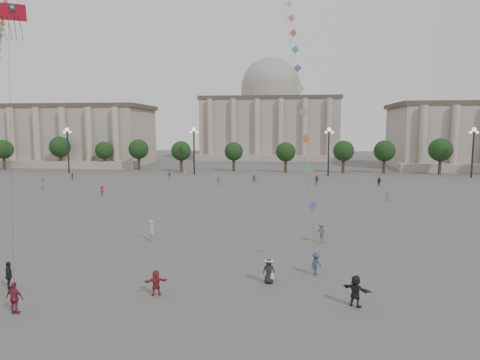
# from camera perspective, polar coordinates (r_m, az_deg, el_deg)

# --- Properties ---
(ground) EXTENTS (360.00, 360.00, 0.00)m
(ground) POSITION_cam_1_polar(r_m,az_deg,el_deg) (27.71, -6.43, -15.05)
(ground) COLOR #514E4C
(ground) RESTS_ON ground
(hall_west) EXTENTS (84.00, 26.22, 17.20)m
(hall_west) POSITION_cam_1_polar(r_m,az_deg,el_deg) (143.79, -28.13, 5.26)
(hall_west) COLOR #A39689
(hall_west) RESTS_ON ground
(hall_central) EXTENTS (48.30, 34.30, 35.50)m
(hall_central) POSITION_cam_1_polar(r_m,az_deg,el_deg) (154.46, 4.07, 8.25)
(hall_central) COLOR #A39689
(hall_central) RESTS_ON ground
(tree_row) EXTENTS (137.12, 5.12, 8.00)m
(tree_row) POSITION_cam_1_polar(r_m,az_deg,el_deg) (103.36, 2.98, 4.08)
(tree_row) COLOR #322319
(tree_row) RESTS_ON ground
(lamp_post_far_west) EXTENTS (2.00, 0.90, 10.65)m
(lamp_post_far_west) POSITION_cam_1_polar(r_m,az_deg,el_deg) (107.81, -21.99, 4.75)
(lamp_post_far_west) COLOR #262628
(lamp_post_far_west) RESTS_ON ground
(lamp_post_mid_west) EXTENTS (2.00, 0.90, 10.65)m
(lamp_post_mid_west) POSITION_cam_1_polar(r_m,az_deg,el_deg) (97.36, -6.16, 5.04)
(lamp_post_mid_west) COLOR #262628
(lamp_post_mid_west) RESTS_ON ground
(lamp_post_mid_east) EXTENTS (2.00, 0.90, 10.65)m
(lamp_post_mid_east) POSITION_cam_1_polar(r_m,az_deg,el_deg) (95.58, 11.77, 4.90)
(lamp_post_mid_east) COLOR #262628
(lamp_post_mid_east) RESTS_ON ground
(lamp_post_far_east) EXTENTS (2.00, 0.90, 10.65)m
(lamp_post_far_east) POSITION_cam_1_polar(r_m,az_deg,el_deg) (102.92, 28.68, 4.34)
(lamp_post_far_east) COLOR #262628
(lamp_post_far_east) RESTS_ON ground
(person_crowd_0) EXTENTS (1.14, 0.63, 1.85)m
(person_crowd_0) POSITION_cam_1_polar(r_m,az_deg,el_deg) (80.02, 10.17, -0.02)
(person_crowd_0) COLOR navy
(person_crowd_0) RESTS_ON ground
(person_crowd_1) EXTENTS (1.06, 1.16, 1.92)m
(person_crowd_1) POSITION_cam_1_polar(r_m,az_deg,el_deg) (81.38, -24.72, -0.41)
(person_crowd_1) COLOR #AFAFAB
(person_crowd_1) RESTS_ON ground
(person_crowd_3) EXTENTS (1.75, 1.43, 1.87)m
(person_crowd_3) POSITION_cam_1_polar(r_m,az_deg,el_deg) (26.55, 15.16, -14.08)
(person_crowd_3) COLOR black
(person_crowd_3) RESTS_ON ground
(person_crowd_4) EXTENTS (1.38, 1.44, 1.64)m
(person_crowd_4) POSITION_cam_1_polar(r_m,az_deg,el_deg) (79.82, -2.93, -0.02)
(person_crowd_4) COLOR #B2B2AE
(person_crowd_4) RESTS_ON ground
(person_crowd_6) EXTENTS (1.43, 1.15, 1.93)m
(person_crowd_6) POSITION_cam_1_polar(r_m,az_deg,el_deg) (39.77, 10.83, -6.89)
(person_crowd_6) COLOR slate
(person_crowd_6) RESTS_ON ground
(person_crowd_7) EXTENTS (1.39, 0.49, 1.48)m
(person_crowd_7) POSITION_cam_1_polar(r_m,az_deg,el_deg) (65.43, 19.10, -1.97)
(person_crowd_7) COLOR silver
(person_crowd_7) RESTS_ON ground
(person_crowd_9) EXTENTS (1.45, 1.28, 1.59)m
(person_crowd_9) POSITION_cam_1_polar(r_m,az_deg,el_deg) (81.85, 18.06, -0.20)
(person_crowd_9) COLOR black
(person_crowd_9) RESTS_ON ground
(person_crowd_10) EXTENTS (0.46, 0.66, 1.70)m
(person_crowd_10) POSITION_cam_1_polar(r_m,az_deg,el_deg) (91.31, -7.31, 0.82)
(person_crowd_10) COLOR #B9B8B4
(person_crowd_10) RESTS_ON ground
(person_crowd_12) EXTENTS (1.47, 0.84, 1.51)m
(person_crowd_12) POSITION_cam_1_polar(r_m,az_deg,el_deg) (82.55, 1.90, 0.17)
(person_crowd_12) COLOR slate
(person_crowd_12) RESTS_ON ground
(person_crowd_13) EXTENTS (0.83, 0.82, 1.93)m
(person_crowd_13) POSITION_cam_1_polar(r_m,az_deg,el_deg) (40.66, -11.65, -6.60)
(person_crowd_13) COLOR beige
(person_crowd_13) RESTS_ON ground
(person_crowd_16) EXTENTS (0.90, 0.44, 1.48)m
(person_crowd_16) POSITION_cam_1_polar(r_m,az_deg,el_deg) (90.29, -9.41, 0.64)
(person_crowd_16) COLOR slate
(person_crowd_16) RESTS_ON ground
(person_crowd_17) EXTENTS (0.79, 1.21, 1.76)m
(person_crowd_17) POSITION_cam_1_polar(r_m,az_deg,el_deg) (68.64, -17.88, -1.41)
(person_crowd_17) COLOR #9E2B41
(person_crowd_17) RESTS_ON ground
(person_crowd_19) EXTENTS (0.44, 0.91, 1.50)m
(person_crowd_19) POSITION_cam_1_polar(r_m,az_deg,el_deg) (93.67, -21.46, 0.49)
(person_crowd_19) COLOR #355979
(person_crowd_19) RESTS_ON ground
(tourist_0) EXTENTS (1.11, 0.55, 1.83)m
(tourist_0) POSITION_cam_1_polar(r_m,az_deg,el_deg) (27.77, -27.84, -13.75)
(tourist_0) COLOR maroon
(tourist_0) RESTS_ON ground
(tourist_1) EXTENTS (1.05, 1.13, 1.86)m
(tourist_1) POSITION_cam_1_polar(r_m,az_deg,el_deg) (31.81, -28.44, -11.16)
(tourist_1) COLOR black
(tourist_1) RESTS_ON ground
(tourist_2) EXTENTS (1.56, 0.98, 1.61)m
(tourist_2) POSITION_cam_1_polar(r_m,az_deg,el_deg) (27.83, -11.14, -13.27)
(tourist_2) COLOR maroon
(tourist_2) RESTS_ON ground
(kite_flyer_1) EXTENTS (1.14, 1.21, 1.64)m
(kite_flyer_1) POSITION_cam_1_polar(r_m,az_deg,el_deg) (31.24, 10.12, -10.96)
(kite_flyer_1) COLOR navy
(kite_flyer_1) RESTS_ON ground
(hat_person) EXTENTS (0.85, 0.60, 1.69)m
(hat_person) POSITION_cam_1_polar(r_m,az_deg,el_deg) (29.30, 3.87, -11.95)
(hat_person) COLOR black
(hat_person) RESTS_ON ground
(dragon_kite) EXTENTS (3.00, 4.10, 18.27)m
(dragon_kite) POSITION_cam_1_polar(r_m,az_deg,el_deg) (34.46, -28.41, 17.79)
(dragon_kite) COLOR red
(dragon_kite) RESTS_ON ground
(kite_train_west) EXTENTS (28.83, 47.05, 65.52)m
(kite_train_west) POSITION_cam_1_polar(r_m,az_deg,el_deg) (58.77, -29.41, 15.20)
(kite_train_west) COLOR #3F3F3F
(kite_train_west) RESTS_ON ground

